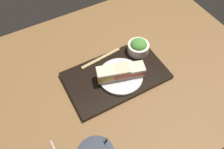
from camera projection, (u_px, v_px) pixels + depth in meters
The scene contains 8 objects.
ground_plane at pixel (112, 77), 107.77cm from camera, with size 140.00×100.00×3.00cm, color brown.
serving_tray at pixel (116, 76), 105.03cm from camera, with size 45.21×26.79×1.96cm, color black.
sandwich_plate at pixel (121, 76), 102.89cm from camera, with size 20.10×20.10×1.32cm, color silver.
sandwich_near at pixel (135, 70), 101.37cm from camera, with size 9.16×7.84×4.53cm.
sandwich_middle at pixel (121, 72), 100.17cm from camera, with size 9.22×8.06×5.40cm.
sandwich_far at pixel (106, 74), 99.28cm from camera, with size 9.23×7.98×5.51cm.
salad_bowl at pixel (138, 47), 110.09cm from camera, with size 10.35×10.35×6.71cm.
chopsticks_pair at pixel (101, 58), 109.37cm from camera, with size 21.25×3.58×0.70cm.
Camera 1 is at (30.12, 54.59, 86.41)cm, focal length 36.85 mm.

